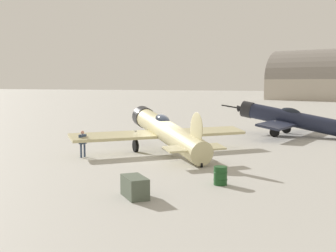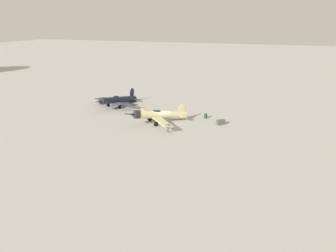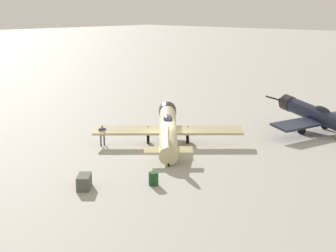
# 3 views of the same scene
# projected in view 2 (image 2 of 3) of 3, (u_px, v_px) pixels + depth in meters

# --- Properties ---
(ground_plane) EXTENTS (400.00, 400.00, 0.00)m
(ground_plane) POSITION_uv_depth(u_px,v_px,m) (162.00, 122.00, 53.46)
(ground_plane) COLOR #A8A59E
(airplane_foreground) EXTENTS (9.87, 9.81, 3.02)m
(airplane_foreground) POSITION_uv_depth(u_px,v_px,m) (159.00, 115.00, 52.80)
(airplane_foreground) COLOR beige
(airplane_foreground) RESTS_ON ground_plane
(airplane_mid_apron) EXTENTS (12.31, 10.44, 3.28)m
(airplane_mid_apron) POSITION_uv_depth(u_px,v_px,m) (118.00, 100.00, 63.09)
(airplane_mid_apron) COLOR #1E2338
(airplane_mid_apron) RESTS_ON ground_plane
(ground_crew_mechanic) EXTENTS (0.32, 0.62, 1.62)m
(ground_crew_mechanic) POSITION_uv_depth(u_px,v_px,m) (168.00, 127.00, 48.29)
(ground_crew_mechanic) COLOR #384766
(ground_crew_mechanic) RESTS_ON ground_plane
(equipment_crate) EXTENTS (1.56, 1.60, 0.84)m
(equipment_crate) POSITION_uv_depth(u_px,v_px,m) (221.00, 122.00, 52.20)
(equipment_crate) COLOR #4C5647
(equipment_crate) RESTS_ON ground_plane
(fuel_drum) EXTENTS (0.63, 0.63, 0.82)m
(fuel_drum) POSITION_uv_depth(u_px,v_px,m) (206.00, 116.00, 55.61)
(fuel_drum) COLOR #19471E
(fuel_drum) RESTS_ON ground_plane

